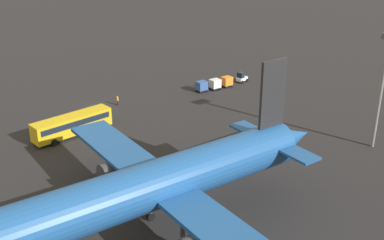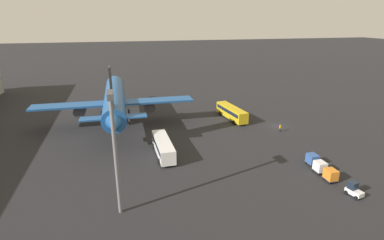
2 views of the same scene
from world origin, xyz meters
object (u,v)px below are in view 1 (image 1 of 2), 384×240
Objects in this scene: worker_person at (118,101)px; cargo_cart_orange at (227,81)px; baggage_tug at (241,78)px; cargo_cart_white at (215,84)px; cargo_cart_blue at (202,86)px; airplane at (154,186)px; shuttle_bus_far at (249,143)px; shuttle_bus_near at (72,124)px.

cargo_cart_orange is (-22.22, 3.54, 0.32)m from worker_person.
cargo_cart_white is at bearing -8.24° from baggage_tug.
cargo_cart_blue is (2.87, -0.51, 0.00)m from cargo_cart_white.
airplane is 50.20m from cargo_cart_orange.
baggage_tug is at bearing 173.76° from worker_person.
baggage_tug is 4.43m from cargo_cart_orange.
cargo_cart_orange is (-16.42, -24.75, -0.67)m from shuttle_bus_far.
worker_person is 22.51m from cargo_cart_orange.
airplane is 3.49× the size of shuttle_bus_near.
shuttle_bus_far is 5.69× the size of cargo_cart_blue.
worker_person is 0.84× the size of cargo_cart_blue.
shuttle_bus_far is at bearing 67.14° from cargo_cart_blue.
baggage_tug is at bearing -171.79° from cargo_cart_orange.
cargo_cart_orange is at bearing 174.17° from cargo_cart_blue.
cargo_cart_orange reaches higher than worker_person.
shuttle_bus_far reaches higher than cargo_cart_orange.
cargo_cart_orange is 2.87m from cargo_cart_white.
baggage_tug is at bearing -140.07° from airplane.
airplane reaches higher than shuttle_bus_near.
cargo_cart_blue is at bearing 169.83° from worker_person.
worker_person is (-14.91, -36.94, -5.40)m from airplane.
cargo_cart_blue is at bearing -5.83° from cargo_cart_orange.
cargo_cart_orange is 1.00× the size of cargo_cart_blue.
worker_person is 0.84× the size of cargo_cart_white.
airplane is at bearing 44.34° from cargo_cart_white.
baggage_tug is 7.27m from cargo_cart_white.
cargo_cart_blue is (-28.07, -4.61, -0.75)m from shuttle_bus_near.
shuttle_bus_far is at bearing -156.75° from airplane.
cargo_cart_blue is (10.12, 0.05, 0.25)m from baggage_tug.
airplane is at bearing 26.74° from baggage_tug.
shuttle_bus_far is 4.47× the size of baggage_tug.
shuttle_bus_far is (-17.39, 20.73, -0.08)m from shuttle_bus_near.
worker_person is at bearing -154.01° from shuttle_bus_near.
baggage_tug is at bearing -130.50° from shuttle_bus_far.
airplane is at bearing 68.03° from worker_person.
cargo_cart_white is at bearing 169.85° from worker_person.
cargo_cart_blue is (-31.39, -33.99, -5.07)m from airplane.
worker_person is (26.60, -2.91, -0.07)m from baggage_tug.
airplane is at bearing 47.28° from cargo_cart_blue.
airplane reaches higher than cargo_cart_orange.
cargo_cart_orange and cargo_cart_blue have the same top height.
cargo_cart_white is (-13.55, -24.83, -0.67)m from shuttle_bus_far.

